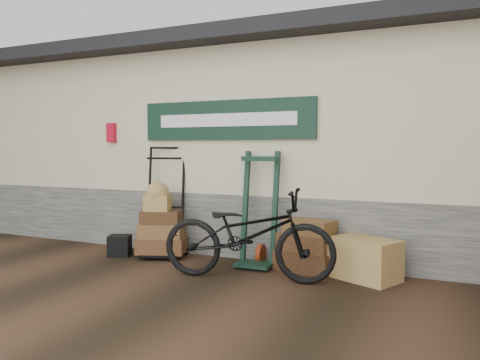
% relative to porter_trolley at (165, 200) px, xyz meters
% --- Properties ---
extents(ground, '(80.00, 80.00, 0.00)m').
position_rel_porter_trolley_xyz_m(ground, '(1.19, -0.77, -0.81)').
color(ground, black).
rests_on(ground, ground).
extents(station_building, '(14.40, 4.10, 3.20)m').
position_rel_porter_trolley_xyz_m(station_building, '(1.19, 1.97, 0.81)').
color(station_building, '#4C4C47').
rests_on(station_building, ground).
extents(porter_trolley, '(0.96, 0.83, 1.61)m').
position_rel_porter_trolley_xyz_m(porter_trolley, '(0.00, 0.00, 0.00)').
color(porter_trolley, black).
rests_on(porter_trolley, ground).
extents(green_barrow, '(0.56, 0.47, 1.51)m').
position_rel_porter_trolley_xyz_m(green_barrow, '(1.49, -0.03, -0.05)').
color(green_barrow, black).
rests_on(green_barrow, ground).
extents(suitcase_stack, '(0.83, 0.62, 0.66)m').
position_rel_porter_trolley_xyz_m(suitcase_stack, '(2.13, 0.02, -0.48)').
color(suitcase_stack, '#392512').
rests_on(suitcase_stack, ground).
extents(wicker_hamper, '(0.89, 0.76, 0.49)m').
position_rel_porter_trolley_xyz_m(wicker_hamper, '(2.88, -0.10, -0.56)').
color(wicker_hamper, olive).
rests_on(wicker_hamper, ground).
extents(black_trunk, '(0.38, 0.36, 0.30)m').
position_rel_porter_trolley_xyz_m(black_trunk, '(-0.55, -0.34, -0.66)').
color(black_trunk, black).
rests_on(black_trunk, ground).
extents(bicycle, '(1.06, 2.17, 1.21)m').
position_rel_porter_trolley_xyz_m(bicycle, '(1.61, -0.69, -0.20)').
color(bicycle, black).
rests_on(bicycle, ground).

